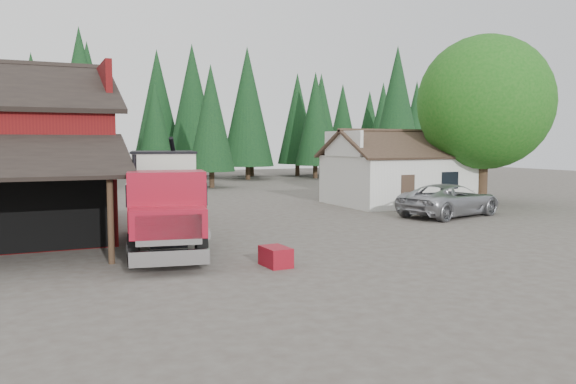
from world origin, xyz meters
name	(u,v)px	position (x,y,z in m)	size (l,w,h in m)	color
ground	(301,261)	(0.00, 0.00, 0.00)	(120.00, 120.00, 0.00)	#4A423A
farmhouse	(398,177)	(13.00, 13.00, 1.67)	(8.60, 6.42, 4.65)	silver
deciduous_tree	(485,107)	(17.01, 9.97, 5.91)	(8.00, 8.00, 10.20)	#382619
conifer_backdrop	(119,181)	(0.00, 42.00, 0.00)	(76.00, 16.00, 16.00)	black
near_pine_b	(211,118)	(6.00, 30.00, 5.89)	(3.96, 3.96, 10.40)	#382619
near_pine_c	(397,108)	(22.00, 26.00, 6.89)	(4.84, 4.84, 12.40)	#382619
near_pine_d	(81,100)	(-4.00, 34.00, 7.39)	(5.28, 5.28, 13.40)	#382619
feed_truck	(165,196)	(-3.49, 4.03, 1.89)	(3.96, 9.22, 4.04)	black
silver_car	(450,200)	(11.88, 6.87, 0.84)	(2.78, 6.04, 1.68)	#A8A9AF
equip_box	(276,257)	(-1.04, -0.35, 0.30)	(0.70, 1.10, 0.60)	maroon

